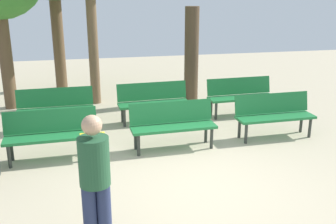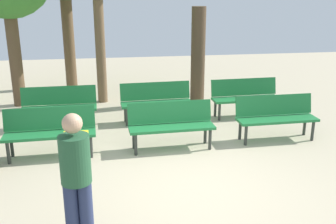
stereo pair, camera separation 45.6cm
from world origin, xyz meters
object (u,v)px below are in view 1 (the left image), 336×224
Objects in this scene: tree_1 at (191,55)px; visitor_with_backpack at (95,176)px; bench_r1_c0 at (55,106)px; bench_r0_c1 at (173,122)px; bench_r1_c2 at (241,94)px; bench_r1_c1 at (153,100)px; bench_r0_c2 at (274,113)px; bench_r0_c0 at (51,132)px.

tree_1 is 6.51m from visitor_with_backpack.
bench_r0_c1 is at bearing -36.25° from bench_r1_c0.
bench_r1_c2 is at bearing 0.56° from bench_r1_c0.
bench_r1_c0 is 4.44m from visitor_with_backpack.
bench_r1_c2 is (2.13, 0.05, 0.00)m from bench_r1_c1.
tree_1 reaches higher than bench_r1_c2.
tree_1 reaches higher than bench_r1_c0.
visitor_with_backpack is at bearing -142.57° from bench_r0_c2.
visitor_with_backpack is at bearing -120.58° from bench_r0_c1.
tree_1 is (-0.92, 2.96, 0.74)m from bench_r0_c2.
bench_r0_c0 is 1.60m from bench_r1_c0.
bench_r0_c2 is at bearing -19.11° from bench_r1_c0.
bench_r1_c2 is (2.05, 1.67, 0.00)m from bench_r0_c1.
bench_r0_c1 and bench_r1_c1 have the same top height.
bench_r1_c1 is (-0.07, 1.63, 0.00)m from bench_r0_c1.
bench_r1_c1 is 1.00× the size of bench_r1_c2.
bench_r0_c0 is 1.00× the size of bench_r1_c2.
tree_1 is (-0.83, 1.42, 0.74)m from bench_r1_c2.
bench_r1_c1 is 2.09m from tree_1.
bench_r0_c2 is 1.00× the size of bench_r1_c2.
bench_r1_c1 is (2.13, 1.66, 0.00)m from bench_r0_c0.
bench_r1_c1 is at bearing 90.66° from bench_r0_c1.
tree_1 is at bearing 118.57° from bench_r1_c2.
bench_r0_c1 is at bearing -142.58° from bench_r1_c2.
bench_r1_c0 and bench_r1_c1 have the same top height.
bench_r1_c0 is at bearing -156.07° from tree_1.
tree_1 is (1.22, 3.09, 0.74)m from bench_r0_c1.
bench_r0_c0 is at bearing -179.02° from bench_r0_c2.
bench_r0_c0 is 0.98× the size of visitor_with_backpack.
visitor_with_backpack is at bearing -115.09° from tree_1.
bench_r0_c1 is at bearing -89.72° from bench_r1_c1.
bench_r1_c0 is 3.83m from tree_1.
bench_r0_c0 is 4.69m from tree_1.
bench_r0_c0 is 4.34m from bench_r0_c2.
bench_r0_c1 is at bearing -1.02° from bench_r0_c0.
bench_r1_c0 is 4.26m from bench_r1_c2.
bench_r0_c0 is at bearing -159.91° from bench_r1_c2.
bench_r0_c2 is 3.18m from tree_1.
bench_r0_c2 is 0.98× the size of visitor_with_backpack.
bench_r0_c2 and bench_r1_c1 have the same top height.
bench_r0_c2 is at bearing -72.79° from tree_1.
bench_r1_c2 is at bearing -59.67° from tree_1.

